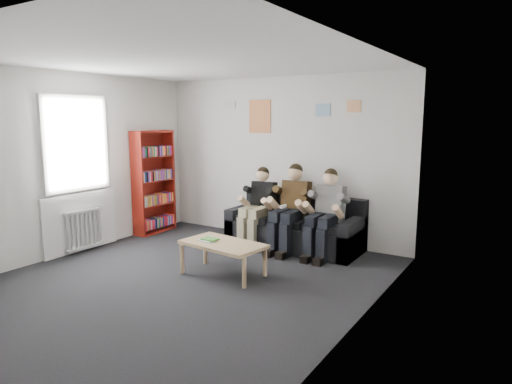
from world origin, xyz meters
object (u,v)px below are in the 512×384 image
Objects in this scene: sofa at (295,229)px; person_left at (257,207)px; bookshelf at (154,182)px; person_right at (325,214)px; coffee_table at (223,246)px; person_middle at (290,209)px.

person_left reaches higher than sofa.
bookshelf is at bearing 178.55° from person_left.
sofa is 0.71m from person_right.
bookshelf is at bearing 153.19° from coffee_table.
sofa is at bearing 84.68° from person_middle.
person_right reaches higher than coffee_table.
person_left is at bearing -161.72° from sofa.
sofa is at bearing 8.99° from bookshelf.
person_left is (-0.58, -0.19, 0.33)m from sofa.
person_middle reaches higher than person_right.
person_right is (0.58, 0.00, -0.02)m from person_middle.
sofa is at bearing 159.34° from person_right.
sofa is 0.42m from person_middle.
sofa is 0.70m from person_left.
coffee_table is at bearing -27.68° from bookshelf.
bookshelf is 1.40× the size of person_right.
bookshelf reaches higher than sofa.
bookshelf is at bearing -170.15° from sofa.
coffee_table is 0.81× the size of person_middle.
coffee_table is 1.52m from person_left.
sofa is at bearing 82.77° from coffee_table.
person_right is (3.16, 0.25, -0.26)m from bookshelf.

